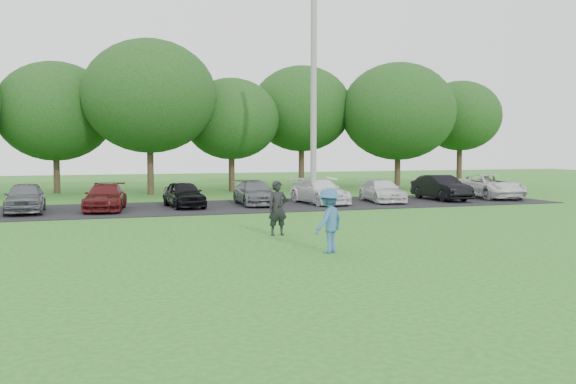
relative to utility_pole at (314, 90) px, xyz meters
name	(u,v)px	position (x,y,z in m)	size (l,w,h in m)	color
ground	(332,252)	(-4.33, -12.65, -5.26)	(100.00, 100.00, 0.00)	#23681D
parking_lot	(219,207)	(-4.33, 0.35, -5.24)	(32.00, 6.50, 0.03)	black
utility_pole	(314,90)	(0.00, 0.00, 0.00)	(0.28, 0.28, 10.52)	gray
frisbee_player	(329,221)	(-4.43, -12.64, -4.45)	(1.20, 1.11, 1.94)	#346394
camera_bystander	(278,208)	(-4.67, -9.21, -4.43)	(0.62, 0.44, 1.65)	black
parked_cars	(226,193)	(-4.05, 0.33, -4.65)	(31.05, 4.67, 1.24)	silver
tree_row	(208,109)	(-2.82, 10.11, -0.35)	(42.39, 9.85, 8.64)	#38281C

